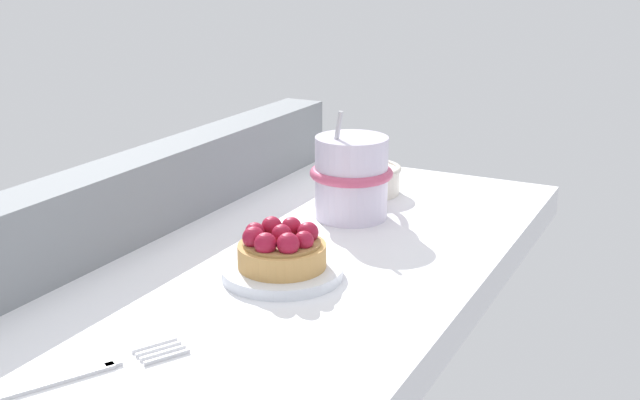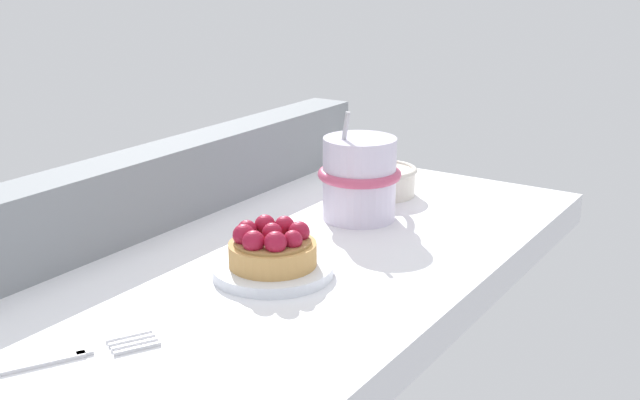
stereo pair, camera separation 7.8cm
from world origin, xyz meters
TOP-DOWN VIEW (x-y plane):
  - ground_plane at (0.00, 0.00)cm, footprint 73.94×37.82cm
  - window_rail_back at (0.00, 16.17)cm, footprint 72.46×5.48cm
  - dessert_plate at (-3.13, -2.56)cm, footprint 10.88×10.88cm
  - raspberry_tart at (-3.20, -2.53)cm, footprint 7.87×7.87cm
  - coffee_mug at (14.97, -0.97)cm, footprint 12.20×8.97cm
  - dessert_fork at (-25.36, 1.49)cm, footprint 16.14×9.76cm
  - sugar_bowl at (23.96, 1.18)cm, footprint 8.15×8.15cm

SIDE VIEW (x-z plane):
  - ground_plane at x=0.00cm, z-range -3.48..0.00cm
  - dessert_fork at x=-25.36cm, z-range 0.00..0.60cm
  - dessert_plate at x=-3.13cm, z-range -0.03..0.97cm
  - sugar_bowl at x=23.96cm, z-range 0.12..3.46cm
  - raspberry_tart at x=-3.20cm, z-range 0.70..4.68cm
  - window_rail_back at x=0.00cm, z-range 0.00..8.05cm
  - coffee_mug at x=14.97cm, z-range -1.45..10.54cm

